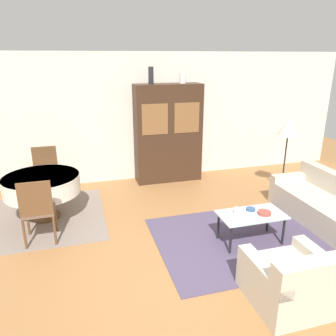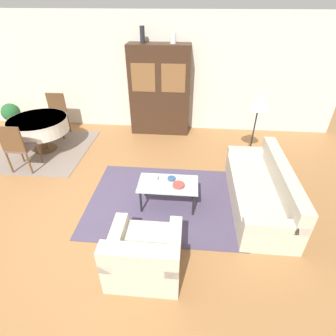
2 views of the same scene
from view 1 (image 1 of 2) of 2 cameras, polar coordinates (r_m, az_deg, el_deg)
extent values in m
plane|color=#9E6B3D|center=(4.31, 2.65, -18.30)|extent=(14.00, 14.00, 0.00)
cube|color=beige|center=(7.08, -6.56, 8.57)|extent=(10.00, 0.06, 2.70)
cube|color=#4C425B|center=(5.15, 12.77, -11.93)|extent=(2.56, 1.97, 0.01)
cube|color=gray|center=(6.00, -20.90, -8.13)|extent=(2.01, 2.04, 0.01)
cube|color=beige|center=(5.94, 25.95, -6.93)|extent=(0.83, 2.09, 0.41)
cube|color=beige|center=(6.52, 20.83, -1.46)|extent=(0.83, 0.16, 0.12)
cube|color=beige|center=(4.09, 20.49, -18.47)|extent=(0.89, 0.84, 0.40)
cube|color=beige|center=(3.68, 24.15, -16.56)|extent=(0.89, 0.20, 0.32)
cube|color=beige|center=(3.75, 16.24, -16.71)|extent=(0.16, 0.84, 0.12)
cube|color=beige|center=(4.15, 25.14, -14.16)|extent=(0.16, 0.84, 0.12)
cylinder|color=black|center=(4.67, 10.84, -12.13)|extent=(0.04, 0.04, 0.42)
cylinder|color=black|center=(5.07, 19.46, -10.33)|extent=(0.04, 0.04, 0.42)
cylinder|color=black|center=(4.99, 8.76, -9.88)|extent=(0.04, 0.04, 0.42)
cylinder|color=black|center=(5.36, 17.00, -8.39)|extent=(0.04, 0.04, 0.42)
cube|color=silver|center=(4.90, 14.36, -7.88)|extent=(0.95, 0.53, 0.02)
cube|color=#382316|center=(7.03, -0.01, 6.02)|extent=(1.41, 0.47, 2.07)
cube|color=brown|center=(6.64, -2.28, 8.45)|extent=(0.54, 0.01, 0.62)
cube|color=brown|center=(6.83, 3.31, 8.72)|extent=(0.54, 0.01, 0.62)
cylinder|color=brown|center=(6.00, -20.46, -7.85)|extent=(0.48, 0.48, 0.03)
cylinder|color=brown|center=(5.91, -20.69, -6.06)|extent=(0.14, 0.14, 0.44)
cylinder|color=silver|center=(5.77, -21.11, -2.70)|extent=(1.22, 1.22, 0.30)
cylinder|color=silver|center=(5.73, -21.27, -1.45)|extent=(1.23, 1.23, 0.03)
cylinder|color=brown|center=(5.44, -23.22, -8.52)|extent=(0.04, 0.04, 0.45)
cylinder|color=brown|center=(5.40, -18.94, -8.21)|extent=(0.04, 0.04, 0.45)
cylinder|color=brown|center=(5.09, -23.72, -10.55)|extent=(0.04, 0.04, 0.45)
cylinder|color=brown|center=(5.04, -19.12, -10.25)|extent=(0.04, 0.04, 0.45)
cube|color=brown|center=(5.13, -21.58, -6.91)|extent=(0.44, 0.44, 0.04)
cube|color=brown|center=(4.84, -22.15, -5.04)|extent=(0.44, 0.04, 0.50)
cylinder|color=brown|center=(6.39, -18.57, -3.86)|extent=(0.04, 0.04, 0.45)
cylinder|color=brown|center=(6.43, -22.16, -4.15)|extent=(0.04, 0.04, 0.45)
cylinder|color=brown|center=(6.77, -18.46, -2.58)|extent=(0.04, 0.04, 0.45)
cylinder|color=brown|center=(6.81, -21.85, -2.86)|extent=(0.04, 0.04, 0.45)
cube|color=brown|center=(6.51, -20.50, -1.33)|extent=(0.44, 0.44, 0.04)
cube|color=brown|center=(6.62, -20.65, 1.43)|extent=(0.44, 0.04, 0.50)
cylinder|color=black|center=(7.05, 19.08, -3.77)|extent=(0.28, 0.28, 0.02)
cylinder|color=black|center=(6.85, 19.60, 0.81)|extent=(0.03, 0.03, 1.16)
cone|color=silver|center=(6.68, 20.28, 6.74)|extent=(0.41, 0.41, 0.34)
cylinder|color=white|center=(4.83, 11.87, -7.31)|extent=(0.08, 0.08, 0.10)
cylinder|color=#9E4238|center=(4.93, 16.43, -7.50)|extent=(0.19, 0.19, 0.04)
cylinder|color=#33517A|center=(5.00, 14.20, -6.96)|extent=(0.13, 0.13, 0.03)
cylinder|color=#232328|center=(6.77, -2.99, 15.80)|extent=(0.10, 0.10, 0.33)
cylinder|color=white|center=(6.95, 2.55, 15.38)|extent=(0.13, 0.13, 0.21)
camera|label=2|loc=(2.66, 68.43, 15.65)|focal=28.00mm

